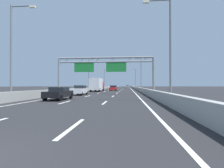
{
  "coord_description": "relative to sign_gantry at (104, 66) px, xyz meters",
  "views": [
    {
      "loc": [
        3.8,
        -2.62,
        1.54
      ],
      "look_at": [
        -1.13,
        52.28,
        1.92
      ],
      "focal_mm": 27.85,
      "sensor_mm": 36.0,
      "label": 1
    }
  ],
  "objects": [
    {
      "name": "lane_dash_right_0",
      "position": [
        2.0,
        -23.04,
        -4.82
      ],
      "size": [
        0.16,
        3.0,
        0.01
      ],
      "primitive_type": "cube",
      "color": "white",
      "rests_on": "ground_plane"
    },
    {
      "name": "ground_plane",
      "position": [
        0.2,
        73.46,
        -4.82
      ],
      "size": [
        260.0,
        260.0,
        0.0
      ],
      "primitive_type": "plane",
      "color": "#262628"
    },
    {
      "name": "red_car",
      "position": [
        0.04,
        18.9,
        -4.07
      ],
      "size": [
        1.82,
        4.66,
        1.47
      ],
      "color": "red",
      "rests_on": "ground_plane"
    },
    {
      "name": "lane_dash_right_3",
      "position": [
        2.0,
        3.96,
        -4.82
      ],
      "size": [
        0.16,
        3.0,
        0.01
      ],
      "primitive_type": "cube",
      "color": "white",
      "rests_on": "ground_plane"
    },
    {
      "name": "lane_dash_right_8",
      "position": [
        2.0,
        48.96,
        -4.82
      ],
      "size": [
        0.16,
        3.0,
        0.01
      ],
      "primitive_type": "cube",
      "color": "white",
      "rests_on": "ground_plane"
    },
    {
      "name": "lane_dash_left_13",
      "position": [
        -1.6,
        93.96,
        -4.82
      ],
      "size": [
        0.16,
        3.0,
        0.01
      ],
      "primitive_type": "cube",
      "color": "white",
      "rests_on": "ground_plane"
    },
    {
      "name": "lane_dash_left_9",
      "position": [
        -1.6,
        57.96,
        -4.82
      ],
      "size": [
        0.16,
        3.0,
        0.01
      ],
      "primitive_type": "cube",
      "color": "white",
      "rests_on": "ground_plane"
    },
    {
      "name": "lane_dash_right_17",
      "position": [
        2.0,
        129.96,
        -4.82
      ],
      "size": [
        0.16,
        3.0,
        0.01
      ],
      "primitive_type": "cube",
      "color": "white",
      "rests_on": "ground_plane"
    },
    {
      "name": "lane_dash_left_5",
      "position": [
        -1.6,
        21.96,
        -4.82
      ],
      "size": [
        0.16,
        3.0,
        0.01
      ],
      "primitive_type": "cube",
      "color": "white",
      "rests_on": "ground_plane"
    },
    {
      "name": "lane_dash_left_7",
      "position": [
        -1.6,
        39.96,
        -4.82
      ],
      "size": [
        0.16,
        3.0,
        0.01
      ],
      "primitive_type": "cube",
      "color": "white",
      "rests_on": "ground_plane"
    },
    {
      "name": "streetlamp_right_near",
      "position": [
        7.66,
        -12.96,
        0.58
      ],
      "size": [
        2.58,
        0.28,
        9.5
      ],
      "color": "slate",
      "rests_on": "ground_plane"
    },
    {
      "name": "lane_dash_right_1",
      "position": [
        2.0,
        -14.04,
        -4.82
      ],
      "size": [
        0.16,
        3.0,
        0.01
      ],
      "primitive_type": "cube",
      "color": "white",
      "rests_on": "ground_plane"
    },
    {
      "name": "streetlamp_right_far",
      "position": [
        7.66,
        56.17,
        0.58
      ],
      "size": [
        2.58,
        0.28,
        9.5
      ],
      "color": "slate",
      "rests_on": "ground_plane"
    },
    {
      "name": "lane_dash_left_14",
      "position": [
        -1.6,
        102.96,
        -4.82
      ],
      "size": [
        0.16,
        3.0,
        0.01
      ],
      "primitive_type": "cube",
      "color": "white",
      "rests_on": "ground_plane"
    },
    {
      "name": "lane_dash_right_2",
      "position": [
        2.0,
        -5.04,
        -4.82
      ],
      "size": [
        0.16,
        3.0,
        0.01
      ],
      "primitive_type": "cube",
      "color": "white",
      "rests_on": "ground_plane"
    },
    {
      "name": "lane_dash_right_9",
      "position": [
        2.0,
        57.96,
        -4.82
      ],
      "size": [
        0.16,
        3.0,
        0.01
      ],
      "primitive_type": "cube",
      "color": "white",
      "rests_on": "ground_plane"
    },
    {
      "name": "lane_dash_left_10",
      "position": [
        -1.6,
        66.96,
        -4.82
      ],
      "size": [
        0.16,
        3.0,
        0.01
      ],
      "primitive_type": "cube",
      "color": "white",
      "rests_on": "ground_plane"
    },
    {
      "name": "barrier_right",
      "position": [
        7.1,
        83.46,
        -4.35
      ],
      "size": [
        0.45,
        220.0,
        0.95
      ],
      "color": "#9E9E99",
      "rests_on": "ground_plane"
    },
    {
      "name": "white_car",
      "position": [
        -3.52,
        -2.36,
        -4.05
      ],
      "size": [
        1.72,
        4.35,
        1.52
      ],
      "color": "silver",
      "rests_on": "ground_plane"
    },
    {
      "name": "lane_dash_left_15",
      "position": [
        -1.6,
        111.96,
        -4.82
      ],
      "size": [
        0.16,
        3.0,
        0.01
      ],
      "primitive_type": "cube",
      "color": "white",
      "rests_on": "ground_plane"
    },
    {
      "name": "streetlamp_right_mid",
      "position": [
        7.66,
        21.61,
        0.58
      ],
      "size": [
        2.58,
        0.28,
        9.5
      ],
      "color": "slate",
      "rests_on": "ground_plane"
    },
    {
      "name": "streetlamp_left_far",
      "position": [
        -7.27,
        56.17,
        0.58
      ],
      "size": [
        2.58,
        0.28,
        9.5
      ],
      "color": "slate",
      "rests_on": "ground_plane"
    },
    {
      "name": "lane_dash_right_15",
      "position": [
        2.0,
        111.96,
        -4.82
      ],
      "size": [
        0.16,
        3.0,
        0.01
      ],
      "primitive_type": "cube",
      "color": "white",
      "rests_on": "ground_plane"
    },
    {
      "name": "edge_line_right",
      "position": [
        5.45,
        61.46,
        -4.82
      ],
      "size": [
        0.16,
        176.0,
        0.01
      ],
      "primitive_type": "cube",
      "color": "white",
      "rests_on": "ground_plane"
    },
    {
      "name": "lane_dash_right_12",
      "position": [
        2.0,
        84.96,
        -4.82
      ],
      "size": [
        0.16,
        3.0,
        0.01
      ],
      "primitive_type": "cube",
      "color": "white",
      "rests_on": "ground_plane"
    },
    {
      "name": "lane_dash_left_11",
      "position": [
        -1.6,
        75.96,
        -4.82
      ],
      "size": [
        0.16,
        3.0,
        0.01
      ],
      "primitive_type": "cube",
      "color": "white",
      "rests_on": "ground_plane"
    },
    {
      "name": "barrier_left",
      "position": [
        -6.7,
        83.46,
        -4.35
      ],
      "size": [
        0.45,
        220.0,
        0.95
      ],
      "color": "#9E9E99",
      "rests_on": "ground_plane"
    },
    {
      "name": "lane_dash_right_16",
      "position": [
        2.0,
        120.96,
        -4.82
      ],
      "size": [
        0.16,
        3.0,
        0.01
      ],
      "primitive_type": "cube",
      "color": "white",
      "rests_on": "ground_plane"
    },
    {
      "name": "lane_dash_left_8",
      "position": [
        -1.6,
        48.96,
        -4.82
      ],
      "size": [
        0.16,
        3.0,
        0.01
      ],
      "primitive_type": "cube",
      "color": "white",
      "rests_on": "ground_plane"
    },
    {
      "name": "lane_dash_left_6",
      "position": [
        -1.6,
        30.96,
        -4.82
      ],
      "size": [
        0.16,
        3.0,
        0.01
      ],
      "primitive_type": "cube",
      "color": "white",
      "rests_on": "ground_plane"
    },
    {
      "name": "yellow_car",
      "position": [
        3.77,
        104.1,
        -4.08
      ],
      "size": [
        1.8,
        4.1,
        1.44
      ],
      "color": "yellow",
      "rests_on": "ground_plane"
    },
    {
      "name": "lane_dash_left_16",
      "position": [
        -1.6,
        120.96,
        -4.82
      ],
      "size": [
        0.16,
        3.0,
        0.01
      ],
      "primitive_type": "cube",
      "color": "white",
      "rests_on": "ground_plane"
    },
    {
      "name": "lane_dash_right_6",
      "position": [
        2.0,
        30.96,
        -4.82
      ],
      "size": [
        0.16,
        3.0,
        0.01
      ],
      "primitive_type": "cube",
      "color": "white",
      "rests_on": "ground_plane"
    },
    {
      "name": "lane_dash_right_4",
      "position": [
        2.0,
        12.96,
        -4.82
      ],
      "size": [
        0.16,
        3.0,
        0.01
      ],
      "primitive_type": "cube",
      "color": "white",
      "rests_on": "ground_plane"
    },
    {
      "name": "lane_dash_right_7",
      "position": [
        2.0,
        39.96,
        -4.82
      ],
      "size": [
        0.16,
        3.0,
        0.01
      ],
      "primitive_type": "cube",
      "color": "white",
      "rests_on": "ground_plane"
    },
    {
      "name": "box_truck",
      "position": [
        -3.52,
        12.98,
        -3.1
      ],
      "size": [
        2.32,
        8.56,
        3.19
      ],
      "color": "#B21E19",
      "rests_on": "ground_plane"
    },
    {
      "name": "lane_dash_right_13",
      "position": [
        2.0,
        93.96,
        -4.82
      ],
      "size": [
        0.16,
        3.0,
        0.01
      ],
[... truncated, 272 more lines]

